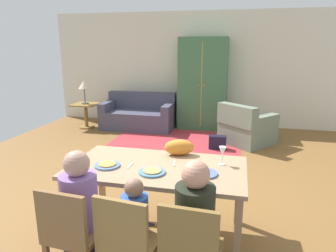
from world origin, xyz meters
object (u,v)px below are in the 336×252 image
(plate_near_man, at_px, (107,165))
(table_lamp, at_px, (84,86))
(cat, at_px, (179,147))
(dining_chair_man, at_px, (72,231))
(dining_chair_woman, at_px, (191,248))
(dining_table, at_px, (157,173))
(armchair, at_px, (246,128))
(side_table, at_px, (86,112))
(plate_near_woman, at_px, (204,173))
(couch, at_px, (139,115))
(dining_chair_child, at_px, (128,239))
(handbag, at_px, (218,142))
(person_woman, at_px, (195,232))
(person_man, at_px, (83,217))
(armoire, at_px, (203,84))
(person_child, at_px, (137,233))
(wine_glass, at_px, (222,152))
(plate_near_child, at_px, (152,172))

(plate_near_man, distance_m, table_lamp, 4.55)
(cat, bearing_deg, dining_chair_man, -133.52)
(dining_chair_woman, bearing_deg, dining_table, 119.68)
(armchair, xyz_separation_m, side_table, (-3.70, 0.44, 0.06))
(plate_near_woman, bearing_deg, couch, 115.87)
(dining_chair_woman, bearing_deg, dining_chair_child, 179.95)
(plate_near_man, bearing_deg, table_lamp, 120.48)
(dining_chair_woman, relative_size, handbag, 2.72)
(dining_chair_man, xyz_separation_m, person_woman, (0.95, 0.17, 0.02))
(person_man, xyz_separation_m, armoire, (0.38, 5.08, 0.54))
(dining_table, height_order, armchair, armchair)
(person_child, relative_size, couch, 0.56)
(plate_near_woman, bearing_deg, wine_glass, 62.46)
(person_child, bearing_deg, plate_near_man, 131.85)
(person_child, height_order, person_woman, person_woman)
(dining_chair_woman, height_order, armoire, armoire)
(dining_chair_child, bearing_deg, person_woman, 19.86)
(side_table, bearing_deg, dining_table, -53.81)
(wine_glass, xyz_separation_m, dining_chair_man, (-1.10, -1.00, -0.40))
(dining_chair_man, height_order, person_child, person_child)
(plate_near_child, distance_m, cat, 0.57)
(dining_table, height_order, armoire, armoire)
(couch, height_order, table_lamp, table_lamp)
(person_child, bearing_deg, plate_near_child, 90.43)
(dining_chair_woman, relative_size, side_table, 1.50)
(dining_chair_child, bearing_deg, plate_near_child, 89.16)
(plate_near_man, relative_size, dining_chair_man, 0.29)
(dining_chair_woman, bearing_deg, dining_chair_man, 179.99)
(dining_table, bearing_deg, dining_chair_woman, -60.32)
(dining_table, height_order, table_lamp, table_lamp)
(wine_glass, height_order, side_table, wine_glass)
(plate_near_child, relative_size, cat, 0.78)
(armchair, bearing_deg, plate_near_man, -111.82)
(dining_chair_child, height_order, person_child, person_child)
(person_man, xyz_separation_m, dining_chair_woman, (0.94, -0.18, -0.02))
(wine_glass, xyz_separation_m, armoire, (-0.70, 4.25, 0.16))
(plate_near_man, distance_m, plate_near_child, 0.48)
(person_child, distance_m, cat, 1.10)
(plate_near_man, relative_size, dining_chair_child, 0.29)
(plate_near_man, relative_size, person_woman, 0.23)
(table_lamp, distance_m, handbag, 3.42)
(dining_table, xyz_separation_m, dining_chair_man, (-0.48, -0.82, -0.19))
(person_man, xyz_separation_m, person_child, (0.47, -0.01, -0.08))
(plate_near_man, height_order, person_man, person_man)
(dining_chair_man, height_order, table_lamp, table_lamp)
(dining_table, bearing_deg, plate_near_woman, -11.96)
(plate_near_woman, bearing_deg, plate_near_child, -170.39)
(dining_chair_child, distance_m, handbag, 3.76)
(plate_near_woman, xyz_separation_m, person_man, (-0.94, -0.55, -0.26))
(dining_chair_child, height_order, cat, cat)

